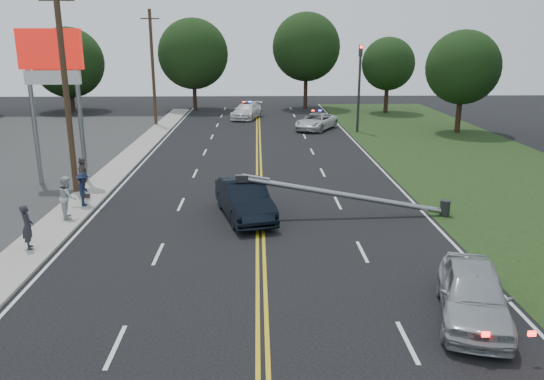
{
  "coord_description": "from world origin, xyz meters",
  "views": [
    {
      "loc": [
        -0.1,
        -13.84,
        7.43
      ],
      "look_at": [
        0.48,
        6.37,
        1.7
      ],
      "focal_mm": 35.0,
      "sensor_mm": 36.0,
      "label": 1
    }
  ],
  "objects_px": {
    "pylon_sign": "(52,69)",
    "bystander_d": "(83,178)",
    "utility_pole_mid": "(66,91)",
    "crashed_sedan": "(245,199)",
    "bystander_b": "(68,197)",
    "fallen_streetlight": "(357,196)",
    "emergency_b": "(247,111)",
    "emergency_a": "(316,122)",
    "bystander_c": "(83,189)",
    "bystander_a": "(27,227)",
    "utility_pole_far": "(153,68)",
    "waiting_sedan": "(474,294)",
    "traffic_signal": "(359,81)"
  },
  "relations": [
    {
      "from": "pylon_sign",
      "to": "bystander_d",
      "type": "distance_m",
      "value": 6.16
    },
    {
      "from": "utility_pole_mid",
      "to": "crashed_sedan",
      "type": "xyz_separation_m",
      "value": [
        8.54,
        -3.95,
        -4.27
      ]
    },
    {
      "from": "bystander_b",
      "to": "bystander_d",
      "type": "height_order",
      "value": "bystander_d"
    },
    {
      "from": "pylon_sign",
      "to": "fallen_streetlight",
      "type": "xyz_separation_m",
      "value": [
        14.69,
        -6.0,
        -5.08
      ]
    },
    {
      "from": "utility_pole_mid",
      "to": "emergency_b",
      "type": "xyz_separation_m",
      "value": [
        8.11,
        26.1,
        -4.33
      ]
    },
    {
      "from": "emergency_a",
      "to": "bystander_c",
      "type": "height_order",
      "value": "bystander_c"
    },
    {
      "from": "bystander_a",
      "to": "pylon_sign",
      "type": "bearing_deg",
      "value": -12.05
    },
    {
      "from": "bystander_b",
      "to": "bystander_d",
      "type": "xyz_separation_m",
      "value": [
        -0.26,
        2.97,
        0.08
      ]
    },
    {
      "from": "utility_pole_far",
      "to": "bystander_d",
      "type": "xyz_separation_m",
      "value": [
        0.78,
        -23.11,
        -3.98
      ]
    },
    {
      "from": "utility_pole_mid",
      "to": "bystander_a",
      "type": "relative_size",
      "value": 6.03
    },
    {
      "from": "pylon_sign",
      "to": "fallen_streetlight",
      "type": "relative_size",
      "value": 0.85
    },
    {
      "from": "crashed_sedan",
      "to": "emergency_b",
      "type": "relative_size",
      "value": 0.95
    },
    {
      "from": "utility_pole_mid",
      "to": "bystander_b",
      "type": "height_order",
      "value": "utility_pole_mid"
    },
    {
      "from": "waiting_sedan",
      "to": "fallen_streetlight",
      "type": "bearing_deg",
      "value": 116.52
    },
    {
      "from": "pylon_sign",
      "to": "bystander_a",
      "type": "xyz_separation_m",
      "value": [
        2.09,
        -9.6,
        -5.05
      ]
    },
    {
      "from": "emergency_a",
      "to": "bystander_d",
      "type": "xyz_separation_m",
      "value": [
        -13.41,
        -20.45,
        0.41
      ]
    },
    {
      "from": "utility_pole_far",
      "to": "bystander_d",
      "type": "height_order",
      "value": "utility_pole_far"
    },
    {
      "from": "traffic_signal",
      "to": "waiting_sedan",
      "type": "height_order",
      "value": "traffic_signal"
    },
    {
      "from": "waiting_sedan",
      "to": "bystander_b",
      "type": "relative_size",
      "value": 2.46
    },
    {
      "from": "bystander_d",
      "to": "pylon_sign",
      "type": "bearing_deg",
      "value": 20.17
    },
    {
      "from": "waiting_sedan",
      "to": "emergency_a",
      "type": "height_order",
      "value": "waiting_sedan"
    },
    {
      "from": "emergency_a",
      "to": "bystander_a",
      "type": "xyz_separation_m",
      "value": [
        -13.39,
        -26.93,
        0.26
      ]
    },
    {
      "from": "fallen_streetlight",
      "to": "utility_pole_mid",
      "type": "xyz_separation_m",
      "value": [
        -13.39,
        4.0,
        4.17
      ]
    },
    {
      "from": "bystander_b",
      "to": "emergency_b",
      "type": "bearing_deg",
      "value": -30.02
    },
    {
      "from": "pylon_sign",
      "to": "emergency_a",
      "type": "bearing_deg",
      "value": 48.22
    },
    {
      "from": "fallen_streetlight",
      "to": "utility_pole_mid",
      "type": "distance_m",
      "value": 14.58
    },
    {
      "from": "emergency_a",
      "to": "emergency_b",
      "type": "height_order",
      "value": "emergency_b"
    },
    {
      "from": "traffic_signal",
      "to": "fallen_streetlight",
      "type": "distance_m",
      "value": 22.62
    },
    {
      "from": "fallen_streetlight",
      "to": "waiting_sedan",
      "type": "xyz_separation_m",
      "value": [
        1.6,
        -8.86,
        -0.16
      ]
    },
    {
      "from": "emergency_a",
      "to": "emergency_b",
      "type": "bearing_deg",
      "value": 161.71
    },
    {
      "from": "bystander_d",
      "to": "emergency_b",
      "type": "bearing_deg",
      "value": -28.62
    },
    {
      "from": "pylon_sign",
      "to": "utility_pole_mid",
      "type": "distance_m",
      "value": 2.55
    },
    {
      "from": "utility_pole_mid",
      "to": "utility_pole_far",
      "type": "height_order",
      "value": "same"
    },
    {
      "from": "emergency_a",
      "to": "utility_pole_mid",
      "type": "bearing_deg",
      "value": -96.47
    },
    {
      "from": "crashed_sedan",
      "to": "bystander_c",
      "type": "bearing_deg",
      "value": 153.74
    },
    {
      "from": "fallen_streetlight",
      "to": "bystander_d",
      "type": "distance_m",
      "value": 12.94
    },
    {
      "from": "bystander_a",
      "to": "emergency_a",
      "type": "bearing_deg",
      "value": -50.77
    },
    {
      "from": "pylon_sign",
      "to": "traffic_signal",
      "type": "distance_m",
      "value": 24.75
    },
    {
      "from": "utility_pole_mid",
      "to": "bystander_d",
      "type": "bearing_deg",
      "value": -55.11
    },
    {
      "from": "pylon_sign",
      "to": "bystander_a",
      "type": "height_order",
      "value": "pylon_sign"
    },
    {
      "from": "pylon_sign",
      "to": "waiting_sedan",
      "type": "distance_m",
      "value": 22.66
    },
    {
      "from": "bystander_a",
      "to": "bystander_d",
      "type": "relative_size",
      "value": 0.84
    },
    {
      "from": "utility_pole_far",
      "to": "waiting_sedan",
      "type": "bearing_deg",
      "value": -66.74
    },
    {
      "from": "utility_pole_far",
      "to": "bystander_d",
      "type": "distance_m",
      "value": 23.47
    },
    {
      "from": "traffic_signal",
      "to": "bystander_b",
      "type": "bearing_deg",
      "value": -126.7
    },
    {
      "from": "utility_pole_far",
      "to": "emergency_a",
      "type": "distance_m",
      "value": 15.09
    },
    {
      "from": "fallen_streetlight",
      "to": "emergency_b",
      "type": "xyz_separation_m",
      "value": [
        -5.27,
        30.1,
        -0.17
      ]
    },
    {
      "from": "bystander_a",
      "to": "emergency_b",
      "type": "bearing_deg",
      "value": -36.59
    },
    {
      "from": "traffic_signal",
      "to": "utility_pole_mid",
      "type": "xyz_separation_m",
      "value": [
        -17.5,
        -18.0,
        0.88
      ]
    },
    {
      "from": "fallen_streetlight",
      "to": "waiting_sedan",
      "type": "height_order",
      "value": "fallen_streetlight"
    }
  ]
}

